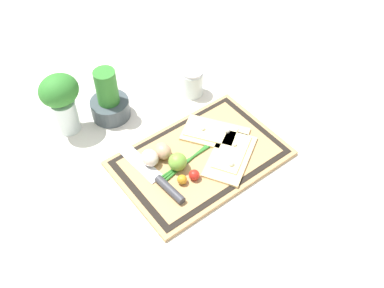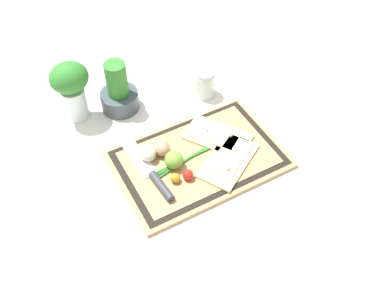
{
  "view_description": "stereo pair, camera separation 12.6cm",
  "coord_description": "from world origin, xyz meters",
  "px_view_note": "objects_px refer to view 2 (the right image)",
  "views": [
    {
      "loc": [
        -0.51,
        -0.63,
        0.98
      ],
      "look_at": [
        0.0,
        0.04,
        0.03
      ],
      "focal_mm": 42.0,
      "sensor_mm": 36.0,
      "label": 1
    },
    {
      "loc": [
        -0.41,
        -0.7,
        0.98
      ],
      "look_at": [
        0.0,
        0.04,
        0.03
      ],
      "focal_mm": 42.0,
      "sensor_mm": 36.0,
      "label": 2
    }
  ],
  "objects_px": {
    "cherry_tomato_red": "(188,175)",
    "knife": "(154,177)",
    "sauce_jar": "(204,84)",
    "egg_brown": "(162,148)",
    "pizza_slice_near": "(229,160)",
    "herb_pot": "(119,93)",
    "lime": "(174,160)",
    "egg_pink": "(148,153)",
    "cherry_tomato_yellow": "(175,178)",
    "herb_glass": "(71,86)",
    "pizza_slice_far": "(217,136)"
  },
  "relations": [
    {
      "from": "cherry_tomato_red",
      "to": "knife",
      "type": "bearing_deg",
      "value": 152.94
    },
    {
      "from": "cherry_tomato_red",
      "to": "sauce_jar",
      "type": "relative_size",
      "value": 0.32
    },
    {
      "from": "knife",
      "to": "egg_brown",
      "type": "height_order",
      "value": "egg_brown"
    },
    {
      "from": "cherry_tomato_red",
      "to": "pizza_slice_near",
      "type": "bearing_deg",
      "value": -0.68
    },
    {
      "from": "pizza_slice_near",
      "to": "cherry_tomato_red",
      "type": "bearing_deg",
      "value": 179.32
    },
    {
      "from": "knife",
      "to": "herb_pot",
      "type": "distance_m",
      "value": 0.32
    },
    {
      "from": "lime",
      "to": "sauce_jar",
      "type": "height_order",
      "value": "sauce_jar"
    },
    {
      "from": "pizza_slice_near",
      "to": "egg_pink",
      "type": "xyz_separation_m",
      "value": [
        -0.19,
        0.12,
        0.02
      ]
    },
    {
      "from": "cherry_tomato_yellow",
      "to": "lime",
      "type": "bearing_deg",
      "value": 66.43
    },
    {
      "from": "cherry_tomato_yellow",
      "to": "sauce_jar",
      "type": "relative_size",
      "value": 0.29
    },
    {
      "from": "knife",
      "to": "herb_glass",
      "type": "xyz_separation_m",
      "value": [
        -0.09,
        0.35,
        0.09
      ]
    },
    {
      "from": "herb_glass",
      "to": "egg_pink",
      "type": "bearing_deg",
      "value": -68.0
    },
    {
      "from": "egg_brown",
      "to": "cherry_tomato_red",
      "type": "distance_m",
      "value": 0.12
    },
    {
      "from": "egg_pink",
      "to": "cherry_tomato_red",
      "type": "height_order",
      "value": "egg_pink"
    },
    {
      "from": "pizza_slice_far",
      "to": "sauce_jar",
      "type": "height_order",
      "value": "sauce_jar"
    },
    {
      "from": "herb_pot",
      "to": "sauce_jar",
      "type": "bearing_deg",
      "value": -15.28
    },
    {
      "from": "egg_brown",
      "to": "herb_pot",
      "type": "relative_size",
      "value": 0.31
    },
    {
      "from": "herb_pot",
      "to": "pizza_slice_far",
      "type": "bearing_deg",
      "value": -54.75
    },
    {
      "from": "knife",
      "to": "cherry_tomato_yellow",
      "type": "xyz_separation_m",
      "value": [
        0.05,
        -0.03,
        0.01
      ]
    },
    {
      "from": "sauce_jar",
      "to": "herb_pot",
      "type": "bearing_deg",
      "value": 164.72
    },
    {
      "from": "cherry_tomato_red",
      "to": "sauce_jar",
      "type": "bearing_deg",
      "value": 53.22
    },
    {
      "from": "pizza_slice_far",
      "to": "knife",
      "type": "relative_size",
      "value": 0.81
    },
    {
      "from": "pizza_slice_near",
      "to": "egg_brown",
      "type": "xyz_separation_m",
      "value": [
        -0.15,
        0.12,
        0.02
      ]
    },
    {
      "from": "pizza_slice_far",
      "to": "knife",
      "type": "bearing_deg",
      "value": -167.47
    },
    {
      "from": "herb_glass",
      "to": "knife",
      "type": "bearing_deg",
      "value": -74.97
    },
    {
      "from": "cherry_tomato_yellow",
      "to": "herb_glass",
      "type": "distance_m",
      "value": 0.41
    },
    {
      "from": "egg_brown",
      "to": "herb_pot",
      "type": "height_order",
      "value": "herb_pot"
    },
    {
      "from": "cherry_tomato_yellow",
      "to": "cherry_tomato_red",
      "type": "bearing_deg",
      "value": -13.14
    },
    {
      "from": "cherry_tomato_yellow",
      "to": "pizza_slice_far",
      "type": "bearing_deg",
      "value": 24.91
    },
    {
      "from": "pizza_slice_far",
      "to": "egg_brown",
      "type": "xyz_separation_m",
      "value": [
        -0.17,
        0.02,
        0.02
      ]
    },
    {
      "from": "pizza_slice_far",
      "to": "knife",
      "type": "height_order",
      "value": "pizza_slice_far"
    },
    {
      "from": "knife",
      "to": "pizza_slice_near",
      "type": "bearing_deg",
      "value": -11.57
    },
    {
      "from": "cherry_tomato_red",
      "to": "cherry_tomato_yellow",
      "type": "distance_m",
      "value": 0.04
    },
    {
      "from": "cherry_tomato_red",
      "to": "herb_glass",
      "type": "bearing_deg",
      "value": 114.09
    },
    {
      "from": "pizza_slice_near",
      "to": "cherry_tomato_red",
      "type": "relative_size",
      "value": 7.28
    },
    {
      "from": "pizza_slice_far",
      "to": "egg_brown",
      "type": "relative_size",
      "value": 4.04
    },
    {
      "from": "cherry_tomato_yellow",
      "to": "herb_glass",
      "type": "bearing_deg",
      "value": 110.12
    },
    {
      "from": "pizza_slice_far",
      "to": "cherry_tomato_yellow",
      "type": "height_order",
      "value": "cherry_tomato_yellow"
    },
    {
      "from": "knife",
      "to": "herb_glass",
      "type": "distance_m",
      "value": 0.37
    },
    {
      "from": "lime",
      "to": "egg_pink",
      "type": "bearing_deg",
      "value": 130.02
    },
    {
      "from": "lime",
      "to": "herb_glass",
      "type": "bearing_deg",
      "value": 115.74
    },
    {
      "from": "lime",
      "to": "cherry_tomato_red",
      "type": "height_order",
      "value": "lime"
    },
    {
      "from": "pizza_slice_far",
      "to": "herb_pot",
      "type": "relative_size",
      "value": 1.26
    },
    {
      "from": "herb_pot",
      "to": "herb_glass",
      "type": "distance_m",
      "value": 0.14
    },
    {
      "from": "egg_brown",
      "to": "cherry_tomato_red",
      "type": "bearing_deg",
      "value": -79.25
    },
    {
      "from": "pizza_slice_near",
      "to": "lime",
      "type": "xyz_separation_m",
      "value": [
        -0.14,
        0.06,
        0.02
      ]
    },
    {
      "from": "herb_pot",
      "to": "pizza_slice_near",
      "type": "bearing_deg",
      "value": -64.45
    },
    {
      "from": "pizza_slice_far",
      "to": "egg_pink",
      "type": "bearing_deg",
      "value": 173.33
    },
    {
      "from": "pizza_slice_near",
      "to": "sauce_jar",
      "type": "relative_size",
      "value": 2.36
    },
    {
      "from": "pizza_slice_far",
      "to": "pizza_slice_near",
      "type": "bearing_deg",
      "value": -100.43
    }
  ]
}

